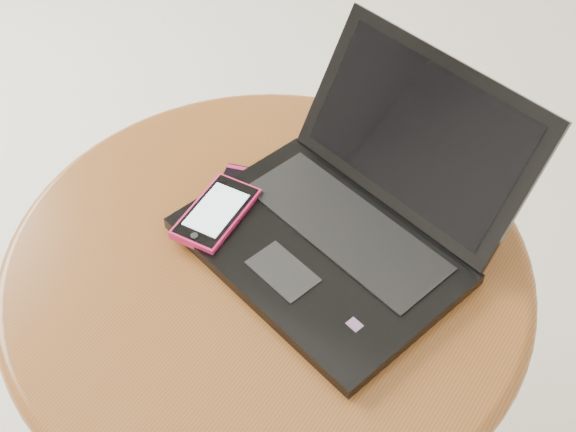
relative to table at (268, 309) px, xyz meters
The scene contains 4 objects.
table is the anchor object (origin of this frame).
laptop 0.18m from the table, 52.49° to the left, with size 0.40×0.40×0.20m.
phone_black 0.15m from the table, 148.96° to the left, with size 0.10×0.14×0.01m.
phone_pink 0.16m from the table, behind, with size 0.08×0.13×0.01m.
Camera 1 is at (0.41, -0.41, 1.23)m, focal length 45.69 mm.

